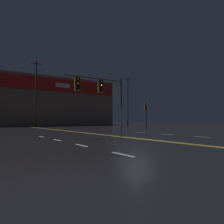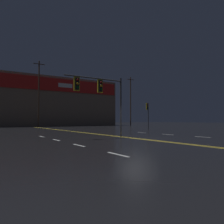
% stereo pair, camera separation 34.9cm
% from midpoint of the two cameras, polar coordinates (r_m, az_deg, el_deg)
% --- Properties ---
extents(ground_plane, '(200.00, 200.00, 0.00)m').
position_cam_midpoint_polar(ground_plane, '(15.89, 5.70, -6.87)').
color(ground_plane, black).
extents(road_markings, '(15.49, 60.00, 0.01)m').
position_cam_midpoint_polar(road_markings, '(15.40, 12.71, -6.96)').
color(road_markings, gold).
rests_on(road_markings, ground).
extents(traffic_signal_median, '(4.76, 0.36, 4.64)m').
position_cam_midpoint_polar(traffic_signal_median, '(16.25, -4.03, 5.70)').
color(traffic_signal_median, '#38383D').
rests_on(traffic_signal_median, ground).
extents(traffic_signal_corner_northeast, '(0.42, 0.36, 3.81)m').
position_cam_midpoint_polar(traffic_signal_corner_northeast, '(32.01, 8.53, 0.54)').
color(traffic_signal_corner_northeast, '#38383D').
rests_on(traffic_signal_corner_northeast, ground).
extents(building_backdrop, '(40.84, 10.23, 10.80)m').
position_cam_midpoint_polar(building_backdrop, '(51.70, -22.49, 2.57)').
color(building_backdrop, '#7A6651').
rests_on(building_backdrop, ground).
extents(utility_pole_row, '(47.99, 0.26, 12.91)m').
position_cam_midpoint_polar(utility_pole_row, '(44.72, -20.27, 4.66)').
color(utility_pole_row, '#4C3828').
rests_on(utility_pole_row, ground).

